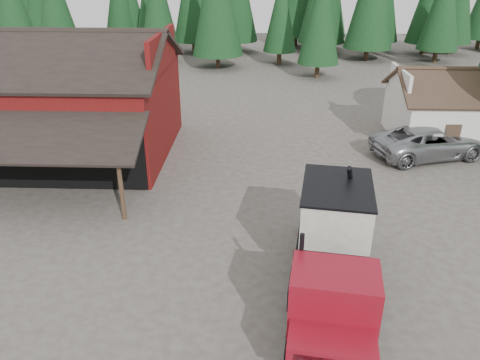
{
  "coord_description": "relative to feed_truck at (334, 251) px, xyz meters",
  "views": [
    {
      "loc": [
        0.28,
        -15.87,
        10.57
      ],
      "look_at": [
        -0.44,
        2.57,
        1.8
      ],
      "focal_mm": 35.0,
      "sensor_mm": 36.0,
      "label": 1
    }
  ],
  "objects": [
    {
      "name": "near_pine_b",
      "position": [
        3.15,
        32.97,
        3.97
      ],
      "size": [
        3.96,
        3.96,
        10.4
      ],
      "color": "#382619",
      "rests_on": "ground"
    },
    {
      "name": "farmhouse",
      "position": [
        10.15,
        15.97,
        -0.26
      ],
      "size": [
        8.6,
        6.42,
        4.65
      ],
      "color": "silver",
      "rests_on": "ground"
    },
    {
      "name": "equip_box",
      "position": [
        -0.55,
        -3.03,
        -1.62
      ],
      "size": [
        1.16,
        1.3,
        0.6
      ],
      "primitive_type": "cube",
      "rotation": [
        0.0,
        0.0,
        0.54
      ],
      "color": "maroon",
      "rests_on": "ground"
    },
    {
      "name": "silver_car",
      "position": [
        7.43,
        12.97,
        -1.0
      ],
      "size": [
        7.28,
        4.85,
        1.86
      ],
      "primitive_type": "imported",
      "rotation": [
        0.0,
        0.0,
        1.86
      ],
      "color": "#95979C",
      "rests_on": "ground"
    },
    {
      "name": "near_pine_a",
      "position": [
        -24.85,
        30.97,
        4.47
      ],
      "size": [
        4.4,
        4.4,
        11.4
      ],
      "color": "#382619",
      "rests_on": "ground"
    },
    {
      "name": "feed_truck",
      "position": [
        0.0,
        0.0,
        0.0
      ],
      "size": [
        3.73,
        9.37,
        4.11
      ],
      "rotation": [
        0.0,
        0.0,
        -0.15
      ],
      "color": "black",
      "rests_on": "ground"
    },
    {
      "name": "red_barn",
      "position": [
        -13.85,
        12.88,
        0.77
      ],
      "size": [
        12.8,
        13.63,
        7.18
      ],
      "color": "maroon",
      "rests_on": "ground"
    },
    {
      "name": "ground",
      "position": [
        -2.85,
        2.97,
        -1.92
      ],
      "size": [
        120.0,
        120.0,
        0.0
      ],
      "primitive_type": "plane",
      "color": "#4C423B",
      "rests_on": "ground"
    },
    {
      "name": "conifer_backdrop",
      "position": [
        -2.85,
        44.97,
        -1.92
      ],
      "size": [
        76.0,
        16.0,
        16.0
      ],
      "primitive_type": null,
      "color": "black",
      "rests_on": "ground"
    }
  ]
}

